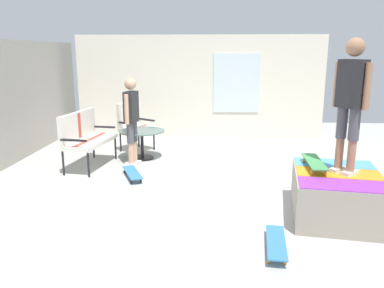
{
  "coord_description": "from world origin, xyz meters",
  "views": [
    {
      "loc": [
        -5.8,
        0.04,
        2.1
      ],
      "look_at": [
        0.05,
        0.43,
        0.7
      ],
      "focal_mm": 36.44,
      "sensor_mm": 36.0,
      "label": 1
    }
  ],
  "objects_px": {
    "patio_chair_near_house": "(133,122)",
    "person_skater": "(351,97)",
    "skate_ramp": "(339,195)",
    "patio_bench": "(84,134)",
    "skateboard_by_bench": "(132,173)",
    "person_watching": "(131,115)",
    "skateboard_spare": "(276,243)",
    "skateboard_on_ramp": "(314,162)",
    "patio_table": "(142,139)"
  },
  "relations": [
    {
      "from": "patio_table",
      "to": "skateboard_by_bench",
      "type": "distance_m",
      "value": 1.27
    },
    {
      "from": "patio_chair_near_house",
      "to": "patio_bench",
      "type": "bearing_deg",
      "value": 154.02
    },
    {
      "from": "patio_chair_near_house",
      "to": "skateboard_on_ramp",
      "type": "distance_m",
      "value": 4.38
    },
    {
      "from": "patio_bench",
      "to": "skateboard_by_bench",
      "type": "distance_m",
      "value": 1.3
    },
    {
      "from": "skateboard_on_ramp",
      "to": "patio_table",
      "type": "bearing_deg",
      "value": 48.86
    },
    {
      "from": "patio_bench",
      "to": "person_skater",
      "type": "bearing_deg",
      "value": -116.22
    },
    {
      "from": "skate_ramp",
      "to": "patio_bench",
      "type": "height_order",
      "value": "patio_bench"
    },
    {
      "from": "patio_chair_near_house",
      "to": "person_skater",
      "type": "height_order",
      "value": "person_skater"
    },
    {
      "from": "person_skater",
      "to": "skateboard_spare",
      "type": "height_order",
      "value": "person_skater"
    },
    {
      "from": "skate_ramp",
      "to": "patio_chair_near_house",
      "type": "distance_m",
      "value": 4.74
    },
    {
      "from": "skateboard_by_bench",
      "to": "skateboard_on_ramp",
      "type": "xyz_separation_m",
      "value": [
        -1.19,
        -2.71,
        0.59
      ]
    },
    {
      "from": "skate_ramp",
      "to": "patio_bench",
      "type": "relative_size",
      "value": 1.53
    },
    {
      "from": "person_skater",
      "to": "skateboard_by_bench",
      "type": "relative_size",
      "value": 2.05
    },
    {
      "from": "skateboard_by_bench",
      "to": "skateboard_spare",
      "type": "relative_size",
      "value": 1.0
    },
    {
      "from": "patio_table",
      "to": "skateboard_by_bench",
      "type": "height_order",
      "value": "patio_table"
    },
    {
      "from": "patio_bench",
      "to": "patio_chair_near_house",
      "type": "xyz_separation_m",
      "value": [
        1.29,
        -0.63,
        -0.0
      ]
    },
    {
      "from": "patio_table",
      "to": "person_watching",
      "type": "relative_size",
      "value": 0.55
    },
    {
      "from": "patio_bench",
      "to": "person_watching",
      "type": "height_order",
      "value": "person_watching"
    },
    {
      "from": "skate_ramp",
      "to": "person_watching",
      "type": "distance_m",
      "value": 3.91
    },
    {
      "from": "person_watching",
      "to": "skateboard_on_ramp",
      "type": "xyz_separation_m",
      "value": [
        -1.99,
        -2.88,
        -0.27
      ]
    },
    {
      "from": "person_watching",
      "to": "person_skater",
      "type": "height_order",
      "value": "person_skater"
    },
    {
      "from": "patio_chair_near_house",
      "to": "person_skater",
      "type": "distance_m",
      "value": 4.84
    },
    {
      "from": "patio_bench",
      "to": "person_watching",
      "type": "distance_m",
      "value": 0.93
    },
    {
      "from": "person_watching",
      "to": "person_skater",
      "type": "bearing_deg",
      "value": -124.21
    },
    {
      "from": "skateboard_by_bench",
      "to": "skateboard_spare",
      "type": "bearing_deg",
      "value": -138.34
    },
    {
      "from": "patio_bench",
      "to": "skateboard_by_bench",
      "type": "relative_size",
      "value": 1.62
    },
    {
      "from": "skateboard_spare",
      "to": "skateboard_on_ramp",
      "type": "height_order",
      "value": "skateboard_on_ramp"
    },
    {
      "from": "skate_ramp",
      "to": "patio_chair_near_house",
      "type": "height_order",
      "value": "patio_chair_near_house"
    },
    {
      "from": "person_skater",
      "to": "skateboard_spare",
      "type": "bearing_deg",
      "value": 134.99
    },
    {
      "from": "patio_bench",
      "to": "patio_chair_near_house",
      "type": "bearing_deg",
      "value": -25.98
    },
    {
      "from": "skateboard_by_bench",
      "to": "person_skater",
      "type": "bearing_deg",
      "value": -114.41
    },
    {
      "from": "person_watching",
      "to": "skateboard_spare",
      "type": "bearing_deg",
      "value": -144.43
    },
    {
      "from": "patio_chair_near_house",
      "to": "skateboard_on_ramp",
      "type": "xyz_separation_m",
      "value": [
        -3.1,
        -3.09,
        0.06
      ]
    },
    {
      "from": "person_skater",
      "to": "skateboard_spare",
      "type": "relative_size",
      "value": 2.05
    },
    {
      "from": "patio_table",
      "to": "skateboard_on_ramp",
      "type": "distance_m",
      "value": 3.7
    },
    {
      "from": "patio_chair_near_house",
      "to": "person_skater",
      "type": "xyz_separation_m",
      "value": [
        -3.29,
        -3.42,
        0.95
      ]
    },
    {
      "from": "skate_ramp",
      "to": "skateboard_on_ramp",
      "type": "height_order",
      "value": "skateboard_on_ramp"
    },
    {
      "from": "skate_ramp",
      "to": "patio_bench",
      "type": "xyz_separation_m",
      "value": [
        2.0,
        4.03,
        0.32
      ]
    },
    {
      "from": "patio_bench",
      "to": "person_watching",
      "type": "relative_size",
      "value": 0.81
    },
    {
      "from": "skate_ramp",
      "to": "patio_bench",
      "type": "bearing_deg",
      "value": 63.61
    },
    {
      "from": "patio_table",
      "to": "person_watching",
      "type": "height_order",
      "value": "person_watching"
    },
    {
      "from": "skate_ramp",
      "to": "person_watching",
      "type": "height_order",
      "value": "person_watching"
    },
    {
      "from": "patio_bench",
      "to": "skateboard_on_ramp",
      "type": "relative_size",
      "value": 1.63
    },
    {
      "from": "person_skater",
      "to": "skateboard_on_ramp",
      "type": "height_order",
      "value": "person_skater"
    },
    {
      "from": "person_skater",
      "to": "person_watching",
      "type": "bearing_deg",
      "value": 55.79
    },
    {
      "from": "skateboard_on_ramp",
      "to": "person_watching",
      "type": "bearing_deg",
      "value": 55.3
    },
    {
      "from": "person_watching",
      "to": "skateboard_spare",
      "type": "xyz_separation_m",
      "value": [
        -3.14,
        -2.24,
        -0.86
      ]
    },
    {
      "from": "patio_bench",
      "to": "skateboard_by_bench",
      "type": "height_order",
      "value": "patio_bench"
    },
    {
      "from": "skateboard_by_bench",
      "to": "skate_ramp",
      "type": "bearing_deg",
      "value": -114.63
    },
    {
      "from": "person_skater",
      "to": "skateboard_by_bench",
      "type": "xyz_separation_m",
      "value": [
        1.38,
        3.04,
        -1.48
      ]
    }
  ]
}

